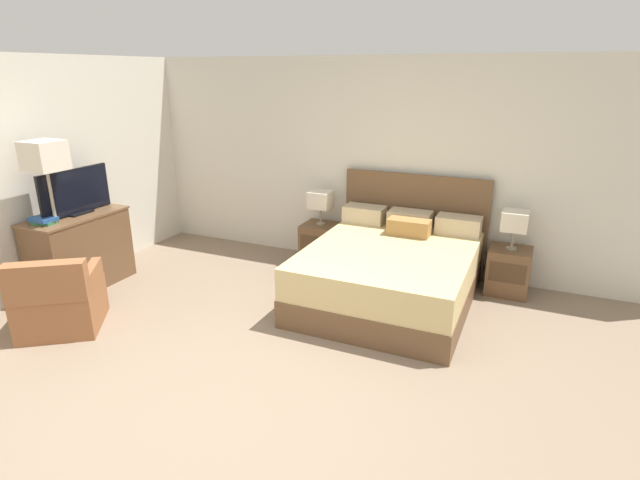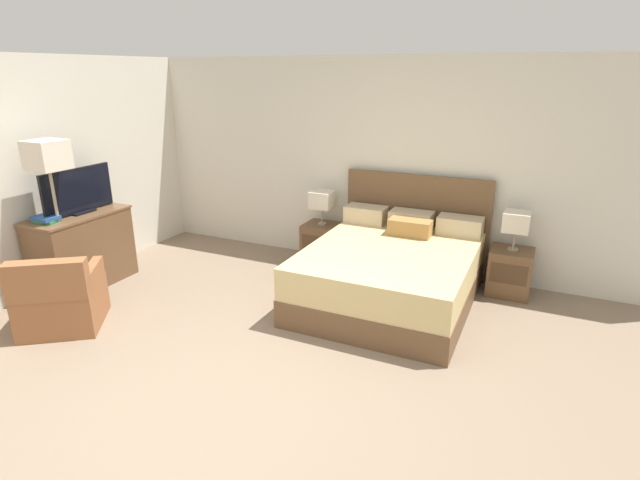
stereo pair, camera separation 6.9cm
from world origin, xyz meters
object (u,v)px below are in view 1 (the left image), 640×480
table_lamp_right (515,221)px  book_red_cover (45,222)px  tv (75,192)px  floor_lamp (46,167)px  nightstand_left (321,243)px  table_lamp_left (321,200)px  dresser (80,250)px  bed (391,271)px  armchair_by_window (59,302)px  book_blue_cover (43,219)px  nightstand_right (508,271)px

table_lamp_right → book_red_cover: size_ratio=1.98×
table_lamp_right → tv: bearing=-158.7°
floor_lamp → table_lamp_right: bearing=25.7°
nightstand_left → table_lamp_right: size_ratio=1.21×
table_lamp_left → dresser: table_lamp_left is taller
dresser → floor_lamp: (0.09, -0.30, 1.00)m
bed → book_red_cover: bearing=-156.5°
nightstand_left → tv: size_ratio=0.58×
table_lamp_left → tv: size_ratio=0.48×
tv → armchair_by_window: tv is taller
book_blue_cover → floor_lamp: 0.55m
armchair_by_window → book_blue_cover: bearing=144.5°
table_lamp_left → book_red_cover: 3.04m
book_red_cover → floor_lamp: bearing=36.1°
book_blue_cover → nightstand_right: bearing=25.8°
nightstand_left → book_red_cover: size_ratio=2.39×
table_lamp_left → dresser: bearing=-140.5°
nightstand_left → nightstand_right: same height
nightstand_left → armchair_by_window: (-1.53, -2.60, 0.03)m
dresser → tv: tv is taller
nightstand_right → table_lamp_left: bearing=180.0°
nightstand_left → table_lamp_left: table_lamp_left is taller
tv → book_blue_cover: (-0.02, -0.42, -0.19)m
table_lamp_left → armchair_by_window: size_ratio=0.44×
nightstand_left → floor_lamp: (-2.07, -2.08, 1.17)m
table_lamp_right → bed: bearing=-147.8°
table_lamp_left → book_red_cover: size_ratio=1.98×
tv → book_red_cover: size_ratio=4.11×
table_lamp_right → book_blue_cover: 4.92m
book_red_cover → book_blue_cover: size_ratio=0.85×
book_red_cover → floor_lamp: (0.09, 0.06, 0.57)m
nightstand_right → book_red_cover: bearing=-154.1°
armchair_by_window → floor_lamp: floor_lamp is taller
bed → floor_lamp: (-3.20, -1.37, 1.10)m
dresser → book_blue_cover: book_blue_cover is taller
bed → dresser: size_ratio=1.82×
book_red_cover → armchair_by_window: (0.62, -0.46, -0.57)m
table_lamp_left → dresser: (-2.16, -1.78, -0.39)m
book_blue_cover → armchair_by_window: book_blue_cover is taller
nightstand_left → table_lamp_right: (2.26, 0.00, 0.57)m
armchair_by_window → tv: bearing=125.3°
nightstand_left → armchair_by_window: 3.02m
armchair_by_window → floor_lamp: (-0.54, 0.52, 1.15)m
bed → tv: tv is taller
tv → table_lamp_left: bearing=38.6°
table_lamp_right → book_blue_cover: size_ratio=1.68×
nightstand_right → tv: 4.81m
nightstand_right → table_lamp_left: 2.33m
book_blue_cover → nightstand_left: bearing=44.5°
tv → table_lamp_right: bearing=21.3°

